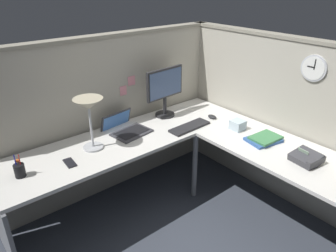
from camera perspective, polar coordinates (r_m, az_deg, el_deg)
The scene contains 17 objects.
ground_plane at distance 3.17m, azimuth 4.53°, elevation -14.77°, with size 6.80×6.80×0.00m, color #383D47.
cubicle_wall_back at distance 3.17m, azimuth -10.79°, elevation 1.74°, with size 2.57×0.12×1.58m.
cubicle_wall_right at distance 3.22m, azimuth 19.66°, elevation 1.02°, with size 0.12×2.37×1.58m.
desk at distance 2.69m, azimuth 3.43°, elevation -6.31°, with size 2.35×2.15×0.73m.
monitor at distance 3.18m, azimuth -0.56°, elevation 6.75°, with size 0.46×0.20×0.50m.
laptop at distance 2.99m, azimuth -7.81°, elevation -0.36°, with size 0.39×0.42×0.22m.
keyboard at distance 3.02m, azimuth 3.92°, elevation -0.14°, with size 0.43×0.14×0.02m, color #232326.
computer_mouse at distance 3.25m, azimuth 7.97°, elevation 1.68°, with size 0.06×0.10×0.03m, color #232326.
desk_lamp_dome at distance 2.60m, azimuth -14.11°, elevation 3.15°, with size 0.24×0.24×0.44m.
pen_cup at distance 2.53m, azimuth -25.21°, elevation -7.23°, with size 0.08×0.08×0.18m.
cell_phone at distance 2.58m, azimuth -17.31°, elevation -6.36°, with size 0.07×0.14×0.01m, color black.
office_phone at distance 2.68m, azimuth 23.74°, elevation -5.37°, with size 0.22×0.23×0.11m.
book_stack at distance 2.90m, azimuth 16.97°, elevation -2.26°, with size 0.32×0.26×0.04m.
tissue_box at distance 3.04m, azimuth 12.47°, elevation 0.19°, with size 0.12×0.12×0.09m, color silver.
wall_clock at distance 2.89m, azimuth 24.86°, elevation 9.46°, with size 0.04×0.22×0.22m.
pinned_note_leftmost at distance 3.14m, azimuth -6.60°, elevation 8.12°, with size 0.08×0.00×0.09m, color pink.
pinned_note_middle at distance 3.11m, azimuth -8.07°, elevation 6.33°, with size 0.07×0.00×0.09m, color pink.
Camera 1 is at (-1.72, -1.70, 2.05)m, focal length 33.78 mm.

